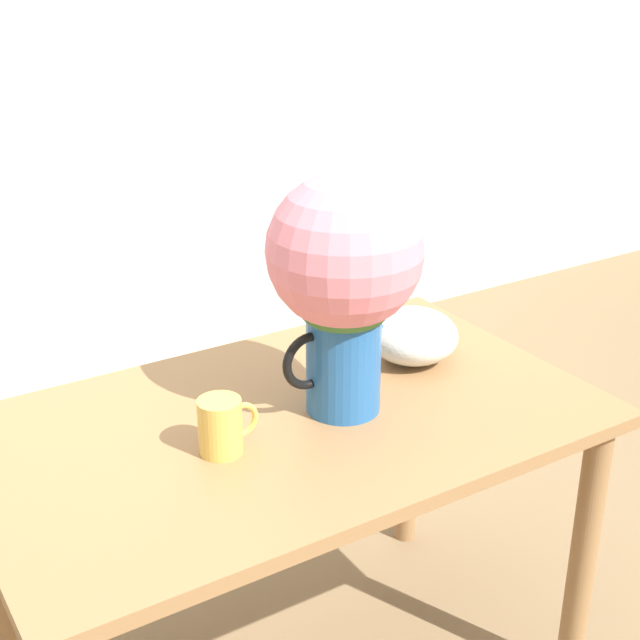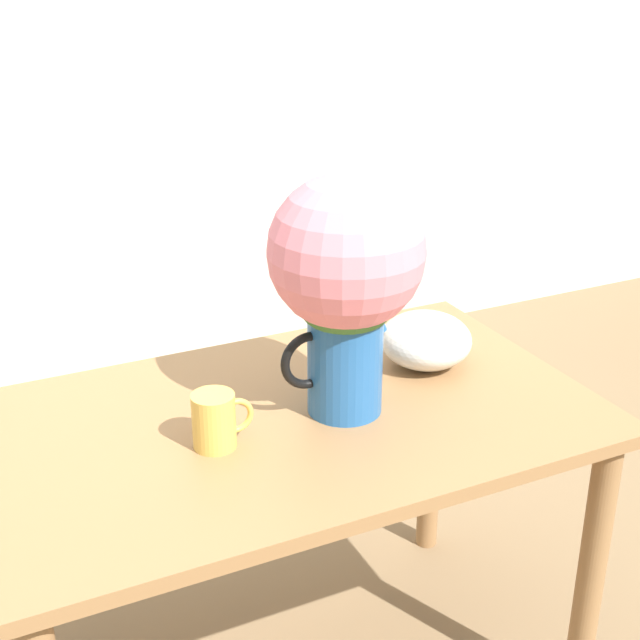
{
  "view_description": "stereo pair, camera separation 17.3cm",
  "coord_description": "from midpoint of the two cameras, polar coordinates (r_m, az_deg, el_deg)",
  "views": [
    {
      "loc": [
        -0.74,
        -1.32,
        1.63
      ],
      "look_at": [
        0.11,
        0.03,
        0.94
      ],
      "focal_mm": 50.0,
      "sensor_mm": 36.0,
      "label": 1
    },
    {
      "loc": [
        -0.59,
        -1.4,
        1.63
      ],
      "look_at": [
        0.11,
        0.03,
        0.94
      ],
      "focal_mm": 50.0,
      "sensor_mm": 36.0,
      "label": 2
    }
  ],
  "objects": [
    {
      "name": "coffee_mug",
      "position": [
        1.7,
        -9.24,
        -6.78
      ],
      "size": [
        0.12,
        0.08,
        0.11
      ],
      "color": "gold",
      "rests_on": "table"
    },
    {
      "name": "flower_vase",
      "position": [
        1.73,
        -1.3,
        3.08
      ],
      "size": [
        0.31,
        0.31,
        0.5
      ],
      "color": "#235B9E",
      "rests_on": "table"
    },
    {
      "name": "wall_back",
      "position": [
        3.26,
        -20.94,
        16.06
      ],
      "size": [
        8.0,
        0.05,
        2.6
      ],
      "color": "silver",
      "rests_on": "ground_plane"
    },
    {
      "name": "table",
      "position": [
        1.89,
        -4.65,
        -9.08
      ],
      "size": [
        1.26,
        0.76,
        0.73
      ],
      "color": "olive",
      "rests_on": "ground_plane"
    },
    {
      "name": "white_bowl",
      "position": [
        2.04,
        3.54,
        -1.05
      ],
      "size": [
        0.21,
        0.21,
        0.12
      ],
      "color": "silver",
      "rests_on": "table"
    }
  ]
}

